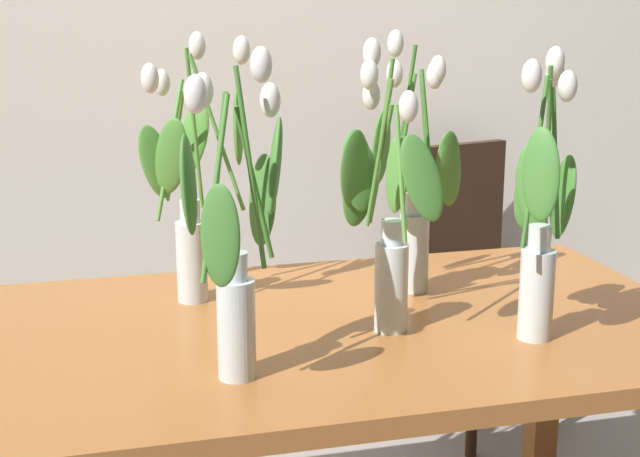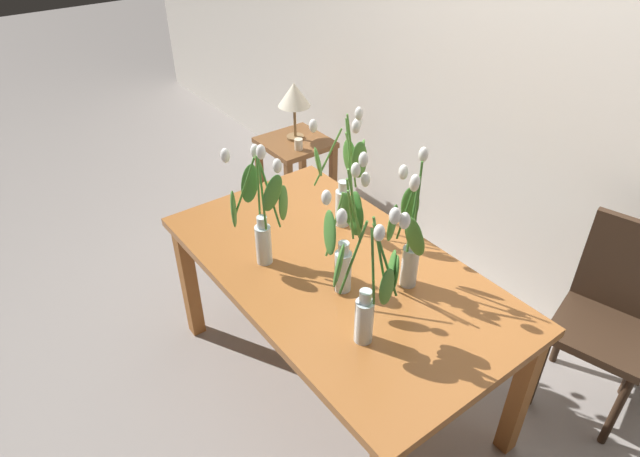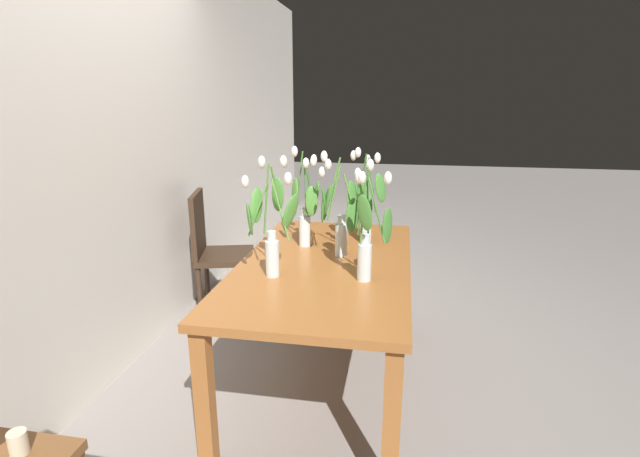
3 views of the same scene
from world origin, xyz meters
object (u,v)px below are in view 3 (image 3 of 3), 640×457
at_px(tulip_vase_3, 271,229).
at_px(tulip_vase_2, 366,234).
at_px(tulip_vase_0, 337,217).
at_px(pillar_candle, 18,443).
at_px(dining_table, 325,278).
at_px(dining_chair, 213,247).
at_px(tulip_vase_1, 307,209).
at_px(tulip_vase_4, 364,206).

bearing_deg(tulip_vase_3, tulip_vase_2, -87.00).
xyz_separation_m(tulip_vase_0, pillar_candle, (-1.43, 0.77, -0.38)).
bearing_deg(dining_table, tulip_vase_0, -23.81).
bearing_deg(tulip_vase_3, dining_chair, 36.15).
bearing_deg(tulip_vase_1, tulip_vase_4, -66.56).
relative_size(tulip_vase_3, pillar_candle, 7.82).
distance_m(tulip_vase_1, tulip_vase_4, 0.35).
height_order(tulip_vase_2, tulip_vase_3, tulip_vase_3).
distance_m(tulip_vase_4, dining_chair, 1.27).
bearing_deg(tulip_vase_0, tulip_vase_3, 141.77).
xyz_separation_m(tulip_vase_1, tulip_vase_3, (-0.49, 0.08, 0.02)).
relative_size(dining_table, tulip_vase_0, 2.76).
distance_m(tulip_vase_4, pillar_candle, 1.97).
distance_m(tulip_vase_1, pillar_candle, 1.72).
distance_m(tulip_vase_3, dining_chair, 1.32).
xyz_separation_m(tulip_vase_4, dining_chair, (0.37, 1.13, -0.44)).
relative_size(tulip_vase_2, pillar_candle, 7.70).
xyz_separation_m(dining_table, tulip_vase_2, (-0.21, -0.23, 0.32)).
relative_size(dining_table, tulip_vase_1, 2.72).
height_order(tulip_vase_2, tulip_vase_4, tulip_vase_2).
xyz_separation_m(tulip_vase_1, dining_chair, (0.51, 0.81, -0.44)).
xyz_separation_m(tulip_vase_2, pillar_candle, (-1.11, 0.95, -0.39)).
xyz_separation_m(dining_table, tulip_vase_4, (0.39, -0.17, 0.31)).
relative_size(dining_table, tulip_vase_4, 2.83).
bearing_deg(pillar_candle, tulip_vase_4, -27.46).
xyz_separation_m(tulip_vase_0, tulip_vase_3, (-0.35, 0.28, 0.02)).
bearing_deg(pillar_candle, dining_chair, 6.44).
relative_size(tulip_vase_3, dining_chair, 0.63).
height_order(tulip_vase_3, pillar_candle, tulip_vase_3).
xyz_separation_m(dining_chair, pillar_candle, (-2.09, -0.24, 0.06)).
bearing_deg(tulip_vase_0, dining_table, 156.19).
bearing_deg(tulip_vase_4, dining_chair, 71.81).
bearing_deg(dining_chair, tulip_vase_1, -122.20).
xyz_separation_m(dining_table, tulip_vase_1, (0.26, 0.15, 0.31)).
bearing_deg(tulip_vase_2, dining_chair, 50.54).
bearing_deg(pillar_candle, tulip_vase_2, -40.67).
bearing_deg(tulip_vase_2, tulip_vase_3, 93.00).
relative_size(tulip_vase_0, tulip_vase_2, 1.00).
bearing_deg(tulip_vase_3, dining_table, -43.54).
xyz_separation_m(tulip_vase_1, tulip_vase_2, (-0.47, -0.38, 0.01)).
bearing_deg(tulip_vase_0, tulip_vase_2, -150.89).
bearing_deg(tulip_vase_0, dining_chair, 57.05).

